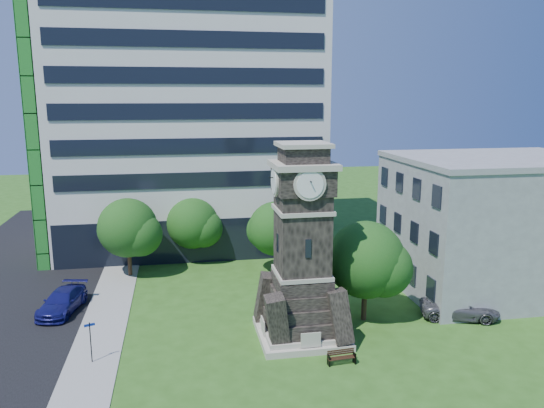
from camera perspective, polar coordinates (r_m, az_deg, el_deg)
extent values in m
plane|color=#2B5518|center=(32.31, -1.40, -15.93)|extent=(160.00, 160.00, 0.00)
cube|color=gray|center=(36.87, -17.81, -12.83)|extent=(3.00, 70.00, 0.06)
cube|color=#BDB8A5|center=(34.50, 3.14, -13.70)|extent=(5.40, 5.40, 0.40)
cube|color=#BDB8A5|center=(34.35, 3.15, -13.17)|extent=(4.80, 4.80, 0.30)
cube|color=black|center=(32.15, 3.28, -2.34)|extent=(3.00, 3.00, 6.40)
cube|color=#BDB8A5|center=(33.00, 3.22, -7.40)|extent=(3.25, 3.25, 0.25)
cube|color=#BDB8A5|center=(31.92, 3.30, -0.60)|extent=(3.25, 3.25, 0.25)
cube|color=black|center=(30.98, 3.91, -4.80)|extent=(0.35, 0.08, 1.10)
cube|color=black|center=(31.60, 3.34, 2.60)|extent=(3.30, 3.30, 1.60)
cube|color=#BDB8A5|center=(31.47, 3.36, 4.22)|extent=(3.70, 3.70, 0.35)
cylinder|color=white|center=(29.90, 4.13, 2.08)|extent=(1.56, 0.06, 1.56)
cylinder|color=white|center=(31.23, 0.18, 2.51)|extent=(0.06, 1.56, 1.56)
cube|color=black|center=(31.40, 3.37, 5.30)|extent=(2.60, 2.60, 0.90)
cube|color=#BDB8A5|center=(31.34, 3.38, 6.39)|extent=(3.00, 3.00, 0.25)
cube|color=silver|center=(54.36, -8.95, 10.45)|extent=(25.00, 15.00, 28.00)
cube|color=black|center=(48.89, -8.30, -3.88)|extent=(24.50, 0.80, 4.00)
cube|color=#999C9F|center=(44.84, 23.00, -2.15)|extent=(15.00, 12.00, 10.00)
cube|color=#999C9F|center=(43.98, 23.53, 4.45)|extent=(15.20, 12.20, 0.40)
imported|color=navy|center=(40.56, -21.62, -9.71)|extent=(3.16, 5.58, 1.53)
imported|color=#525157|center=(39.01, 19.51, -10.47)|extent=(5.67, 3.81, 1.45)
cube|color=black|center=(31.23, 6.10, -16.38)|extent=(0.05, 0.40, 0.63)
cube|color=black|center=(31.65, 8.86, -16.05)|extent=(0.05, 0.40, 0.63)
cube|color=black|center=(31.39, 7.50, -16.07)|extent=(1.62, 0.43, 0.04)
cube|color=black|center=(31.44, 7.40, -15.51)|extent=(1.62, 0.04, 0.36)
cylinder|color=black|center=(32.58, -18.91, -13.94)|extent=(0.06, 0.06, 2.45)
cube|color=#0D2C95|center=(32.14, -19.04, -12.20)|extent=(0.59, 0.04, 0.15)
cylinder|color=#332114|center=(46.38, -15.06, -6.04)|extent=(0.33, 0.33, 2.42)
sphere|color=#34681F|center=(45.59, -15.25, -2.48)|extent=(4.93, 4.93, 4.93)
sphere|color=#34681F|center=(45.15, -14.03, -3.17)|extent=(3.70, 3.70, 3.70)
sphere|color=#34681F|center=(46.34, -16.23, -2.66)|extent=(3.45, 3.45, 3.45)
cylinder|color=#332114|center=(48.99, -8.46, -4.99)|extent=(0.34, 0.34, 2.13)
sphere|color=#2E5218|center=(48.32, -8.55, -2.03)|extent=(4.66, 4.66, 4.66)
sphere|color=#2E5218|center=(48.00, -7.40, -2.60)|extent=(3.49, 3.49, 3.49)
sphere|color=#2E5218|center=(48.93, -9.51, -2.18)|extent=(3.26, 3.26, 3.26)
cylinder|color=#332114|center=(45.55, 0.40, -6.05)|extent=(0.34, 0.34, 2.27)
sphere|color=#2A5619|center=(44.78, 0.40, -2.66)|extent=(4.61, 4.61, 4.61)
sphere|color=#2A5619|center=(44.63, 1.68, -3.30)|extent=(3.46, 3.46, 3.46)
sphere|color=#2A5619|center=(45.26, -0.74, -2.84)|extent=(3.23, 3.23, 3.23)
cylinder|color=#332114|center=(36.93, 9.88, -10.37)|extent=(0.35, 0.35, 2.46)
sphere|color=#24661E|center=(35.93, 10.05, -5.91)|extent=(5.18, 5.18, 5.18)
sphere|color=#24661E|center=(35.98, 11.86, -6.76)|extent=(3.88, 3.88, 3.88)
sphere|color=#24661E|center=(36.30, 8.33, -6.12)|extent=(3.63, 3.63, 3.63)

